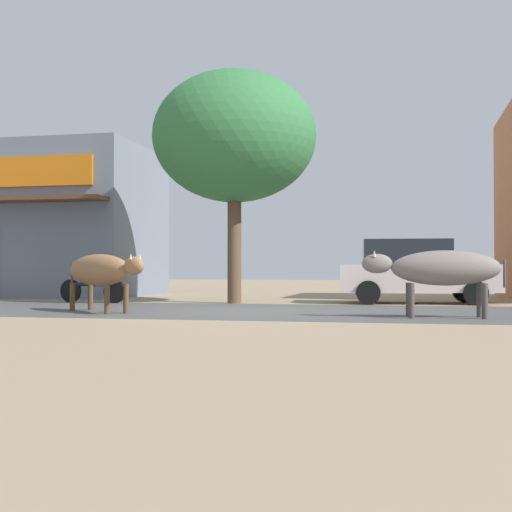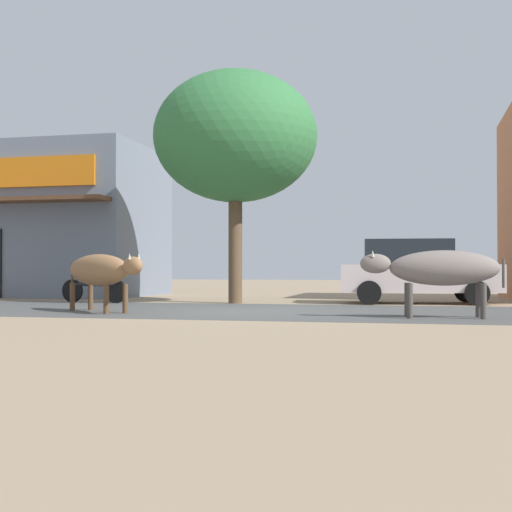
{
  "view_description": "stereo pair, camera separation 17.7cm",
  "coord_description": "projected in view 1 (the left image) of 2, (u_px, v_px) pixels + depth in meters",
  "views": [
    {
      "loc": [
        3.32,
        -14.49,
        0.9
      ],
      "look_at": [
        -0.02,
        0.98,
        1.18
      ],
      "focal_mm": 49.01,
      "sensor_mm": 36.0,
      "label": 1
    },
    {
      "loc": [
        3.49,
        -14.45,
        0.9
      ],
      "look_at": [
        -0.02,
        0.98,
        1.18
      ],
      "focal_mm": 49.01,
      "sensor_mm": 36.0,
      "label": 2
    }
  ],
  "objects": [
    {
      "name": "ground",
      "position": [
        247.0,
        311.0,
        14.84
      ],
      "size": [
        80.0,
        80.0,
        0.0
      ],
      "primitive_type": "plane",
      "color": "#9D8568"
    },
    {
      "name": "cow_near_brown",
      "position": [
        100.0,
        271.0,
        14.34
      ],
      "size": [
        2.52,
        2.04,
        1.2
      ],
      "color": "#916742",
      "rests_on": "ground"
    },
    {
      "name": "storefront_left_cafe",
      "position": [
        54.0,
        222.0,
        23.38
      ],
      "size": [
        6.37,
        5.75,
        4.88
      ],
      "color": "slate",
      "rests_on": "ground"
    },
    {
      "name": "cow_far_dark",
      "position": [
        441.0,
        269.0,
        12.72
      ],
      "size": [
        2.58,
        0.84,
        1.23
      ],
      "color": "gray",
      "rests_on": "ground"
    },
    {
      "name": "parked_motorcycle",
      "position": [
        93.0,
        285.0,
        18.27
      ],
      "size": [
        1.93,
        0.34,
        1.05
      ],
      "color": "black",
      "rests_on": "ground"
    },
    {
      "name": "parked_hatchback_car",
      "position": [
        414.0,
        271.0,
        17.99
      ],
      "size": [
        4.11,
        2.12,
        1.64
      ],
      "color": "beige",
      "rests_on": "ground"
    },
    {
      "name": "roadside_tree",
      "position": [
        234.0,
        137.0,
        18.11
      ],
      "size": [
        4.25,
        4.25,
        6.02
      ],
      "color": "brown",
      "rests_on": "ground"
    },
    {
      "name": "asphalt_road",
      "position": [
        247.0,
        311.0,
        14.84
      ],
      "size": [
        72.0,
        5.64,
        0.0
      ],
      "primitive_type": "cube",
      "color": "#4D4D4C",
      "rests_on": "ground"
    }
  ]
}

